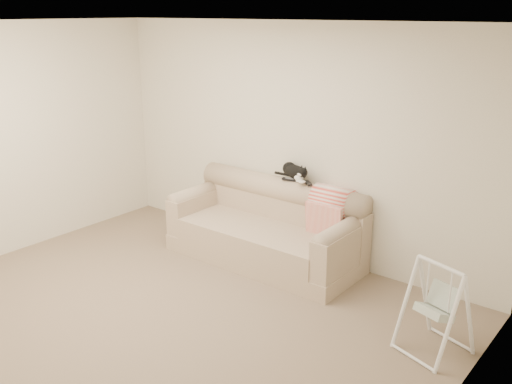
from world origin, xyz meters
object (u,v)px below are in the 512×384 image
Objects in this scene: sofa at (268,229)px; remote_b at (308,183)px; baby_swing at (437,308)px; remote_a at (290,179)px; tuxedo_cat at (295,172)px.

remote_b is (0.37, 0.23, 0.56)m from sofa.
remote_b is 2.08m from baby_swing.
tuxedo_cat is (0.03, 0.04, 0.08)m from remote_a.
sofa is at bearing -123.69° from tuxedo_cat.
remote_b reaches higher than sofa.
remote_b is 0.32× the size of tuxedo_cat.
tuxedo_cat is at bearing 172.15° from remote_b.
remote_a reaches higher than remote_b.
sofa is 4.43× the size of tuxedo_cat.
remote_b is at bearing 155.03° from baby_swing.
tuxedo_cat is 2.28m from baby_swing.
sofa reaches higher than baby_swing.
sofa is 2.78× the size of baby_swing.
remote_a is 0.23m from remote_b.
baby_swing is at bearing -24.97° from remote_b.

